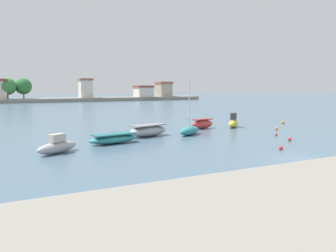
% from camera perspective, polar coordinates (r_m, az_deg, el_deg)
% --- Properties ---
extents(ground_plane, '(400.00, 400.00, 0.00)m').
position_cam_1_polar(ground_plane, '(25.53, 21.83, -5.30)').
color(ground_plane, '#476075').
extents(moored_boat_0, '(3.71, 2.94, 1.48)m').
position_cam_1_polar(moored_boat_0, '(27.32, -18.07, -3.25)').
color(moored_boat_0, '#9E9EA3').
rests_on(moored_boat_0, ground).
extents(moored_boat_1, '(4.90, 2.44, 0.88)m').
position_cam_1_polar(moored_boat_1, '(30.76, -9.15, -2.12)').
color(moored_boat_1, teal).
rests_on(moored_boat_1, ground).
extents(moored_boat_2, '(4.95, 3.03, 1.20)m').
position_cam_1_polar(moored_boat_2, '(34.70, -3.38, -0.78)').
color(moored_boat_2, '#9E9EA3').
rests_on(moored_boat_2, ground).
extents(moored_boat_3, '(3.58, 2.67, 5.87)m').
position_cam_1_polar(moored_boat_3, '(35.59, 3.62, -0.74)').
color(moored_boat_3, teal).
rests_on(moored_boat_3, ground).
extents(moored_boat_4, '(3.49, 1.71, 1.17)m').
position_cam_1_polar(moored_boat_4, '(41.05, 5.80, 0.34)').
color(moored_boat_4, '#C63833').
rests_on(moored_boat_4, ground).
extents(moored_boat_5, '(3.17, 2.97, 1.78)m').
position_cam_1_polar(moored_boat_5, '(42.98, 10.90, 0.61)').
color(moored_boat_5, yellow).
rests_on(moored_boat_5, ground).
extents(mooring_buoy_0, '(0.27, 0.27, 0.27)m').
position_cam_1_polar(mooring_buoy_0, '(36.72, 17.69, -1.38)').
color(mooring_buoy_0, red).
rests_on(mooring_buoy_0, ground).
extents(mooring_buoy_1, '(0.33, 0.33, 0.33)m').
position_cam_1_polar(mooring_buoy_1, '(33.73, 19.71, -2.09)').
color(mooring_buoy_1, red).
rests_on(mooring_buoy_1, ground).
extents(mooring_buoy_2, '(0.34, 0.34, 0.34)m').
position_cam_1_polar(mooring_buoy_2, '(41.54, 17.74, -0.43)').
color(mooring_buoy_2, orange).
rests_on(mooring_buoy_2, ground).
extents(mooring_buoy_3, '(0.34, 0.34, 0.34)m').
position_cam_1_polar(mooring_buoy_3, '(28.78, 18.39, -3.50)').
color(mooring_buoy_3, red).
rests_on(mooring_buoy_3, ground).
extents(mooring_buoy_4, '(0.41, 0.41, 0.41)m').
position_cam_1_polar(mooring_buoy_4, '(48.70, 18.72, 0.59)').
color(mooring_buoy_4, orange).
rests_on(mooring_buoy_4, ground).
extents(distant_shoreline, '(101.51, 9.34, 7.63)m').
position_cam_1_polar(distant_shoreline, '(115.71, -19.00, 5.01)').
color(distant_shoreline, gray).
rests_on(distant_shoreline, ground).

